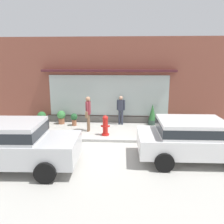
# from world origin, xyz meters

# --- Properties ---
(ground_plane) EXTENTS (60.00, 60.00, 0.00)m
(ground_plane) POSITION_xyz_m (0.00, 0.00, 0.00)
(ground_plane) COLOR #B2AFA8
(curb_strip) EXTENTS (14.00, 0.24, 0.12)m
(curb_strip) POSITION_xyz_m (0.00, -0.20, 0.06)
(curb_strip) COLOR #B2B2AD
(curb_strip) RESTS_ON ground_plane
(storefront) EXTENTS (14.00, 0.81, 4.67)m
(storefront) POSITION_xyz_m (-0.00, 3.19, 2.29)
(storefront) COLOR brown
(storefront) RESTS_ON ground_plane
(fire_hydrant) EXTENTS (0.42, 0.39, 0.95)m
(fire_hydrant) POSITION_xyz_m (0.01, 0.66, 0.48)
(fire_hydrant) COLOR red
(fire_hydrant) RESTS_ON ground_plane
(pedestrian_with_handbag) EXTENTS (0.23, 0.65, 1.73)m
(pedestrian_with_handbag) POSITION_xyz_m (-0.88, 1.24, 1.01)
(pedestrian_with_handbag) COLOR brown
(pedestrian_with_handbag) RESTS_ON ground_plane
(pedestrian_passerby) EXTENTS (0.45, 0.24, 1.58)m
(pedestrian_passerby) POSITION_xyz_m (0.69, 2.54, 0.91)
(pedestrian_passerby) COLOR #333847
(pedestrian_passerby) RESTS_ON ground_plane
(parked_car_white) EXTENTS (4.07, 2.15, 1.46)m
(parked_car_white) POSITION_xyz_m (3.36, -1.88, 0.84)
(parked_car_white) COLOR white
(parked_car_white) RESTS_ON ground_plane
(parked_car_silver) EXTENTS (4.25, 2.15, 1.57)m
(parked_car_silver) POSITION_xyz_m (-2.74, -2.90, 0.90)
(parked_car_silver) COLOR silver
(parked_car_silver) RESTS_ON ground_plane
(potted_plant_corner_tall) EXTENTS (0.46, 0.46, 0.74)m
(potted_plant_corner_tall) POSITION_xyz_m (-2.59, 2.48, 0.42)
(potted_plant_corner_tall) COLOR #9E6042
(potted_plant_corner_tall) RESTS_ON ground_plane
(potted_plant_trailing_edge) EXTENTS (0.43, 0.43, 1.15)m
(potted_plant_trailing_edge) POSITION_xyz_m (2.41, 2.60, 0.55)
(potted_plant_trailing_edge) COLOR #33473D
(potted_plant_trailing_edge) RESTS_ON ground_plane
(potted_plant_doorstep) EXTENTS (0.47, 0.47, 0.68)m
(potted_plant_doorstep) POSITION_xyz_m (-3.69, 2.48, 0.35)
(potted_plant_doorstep) COLOR #B7B2A3
(potted_plant_doorstep) RESTS_ON ground_plane
(potted_plant_near_hydrant) EXTENTS (0.37, 0.37, 0.66)m
(potted_plant_near_hydrant) POSITION_xyz_m (-1.81, 2.18, 0.39)
(potted_plant_near_hydrant) COLOR #9E6042
(potted_plant_near_hydrant) RESTS_ON ground_plane
(potted_plant_low_front) EXTENTS (0.39, 0.39, 0.52)m
(potted_plant_low_front) POSITION_xyz_m (3.68, 2.42, 0.27)
(potted_plant_low_front) COLOR #9E6042
(potted_plant_low_front) RESTS_ON ground_plane
(potted_plant_window_center) EXTENTS (0.31, 0.31, 0.50)m
(potted_plant_window_center) POSITION_xyz_m (4.74, 2.59, 0.26)
(potted_plant_window_center) COLOR #4C4C51
(potted_plant_window_center) RESTS_ON ground_plane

